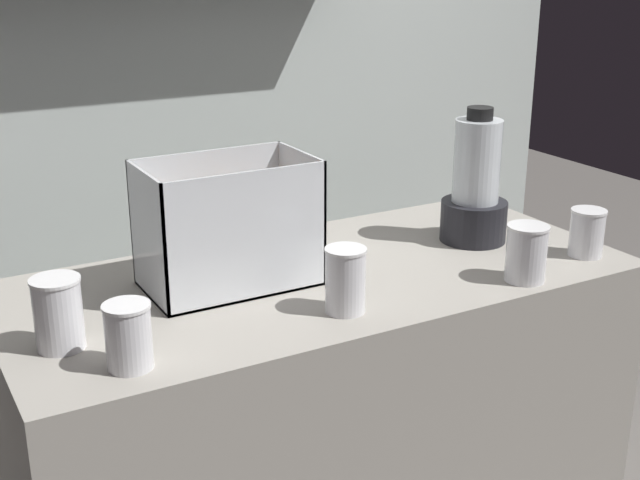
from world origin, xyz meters
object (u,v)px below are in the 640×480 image
(juice_cup_carrot_far_left, at_px, (59,318))
(juice_cup_beet_right, at_px, (526,257))
(carrot_display_bin, at_px, (229,246))
(juice_cup_mango_far_right, at_px, (587,235))
(juice_cup_orange_left, at_px, (129,339))
(blender_pitcher, at_px, (475,190))
(juice_cup_pomegranate_middle, at_px, (345,284))

(juice_cup_carrot_far_left, relative_size, juice_cup_beet_right, 1.08)
(carrot_display_bin, distance_m, juice_cup_mango_far_right, 0.84)
(carrot_display_bin, distance_m, juice_cup_orange_left, 0.40)
(juice_cup_carrot_far_left, bearing_deg, carrot_display_bin, 18.52)
(carrot_display_bin, bearing_deg, juice_cup_mango_far_right, -16.94)
(juice_cup_orange_left, xyz_separation_m, juice_cup_mango_far_right, (1.10, 0.02, -0.00))
(blender_pitcher, distance_m, juice_cup_mango_far_right, 0.28)
(carrot_display_bin, xyz_separation_m, blender_pitcher, (0.64, -0.03, 0.04))
(blender_pitcher, xyz_separation_m, juice_cup_carrot_far_left, (-1.03, -0.10, -0.07))
(juice_cup_carrot_far_left, height_order, juice_cup_beet_right, juice_cup_carrot_far_left)
(juice_cup_carrot_far_left, distance_m, juice_cup_beet_right, 0.97)
(juice_cup_orange_left, xyz_separation_m, juice_cup_pomegranate_middle, (0.45, 0.02, 0.00))
(juice_cup_orange_left, bearing_deg, juice_cup_beet_right, -1.81)
(carrot_display_bin, height_order, juice_cup_carrot_far_left, carrot_display_bin)
(blender_pitcher, relative_size, juice_cup_beet_right, 2.64)
(carrot_display_bin, bearing_deg, juice_cup_carrot_far_left, -161.48)
(juice_cup_pomegranate_middle, bearing_deg, juice_cup_orange_left, -177.20)
(juice_cup_pomegranate_middle, xyz_separation_m, juice_cup_mango_far_right, (0.66, 0.00, -0.01))
(juice_cup_beet_right, xyz_separation_m, juice_cup_mango_far_right, (0.23, 0.05, -0.00))
(juice_cup_pomegranate_middle, bearing_deg, blender_pitcher, 23.52)
(juice_cup_orange_left, relative_size, juice_cup_pomegranate_middle, 0.89)
(juice_cup_pomegranate_middle, distance_m, juice_cup_mango_far_right, 0.66)
(juice_cup_carrot_far_left, relative_size, juice_cup_mango_far_right, 1.20)
(juice_cup_orange_left, height_order, juice_cup_beet_right, juice_cup_beet_right)
(blender_pitcher, relative_size, juice_cup_mango_far_right, 2.95)
(blender_pitcher, xyz_separation_m, juice_cup_orange_left, (-0.94, -0.24, -0.07))
(juice_cup_orange_left, relative_size, juice_cup_mango_far_right, 1.06)
(carrot_display_bin, bearing_deg, blender_pitcher, -2.49)
(blender_pitcher, height_order, juice_cup_pomegranate_middle, blender_pitcher)
(juice_cup_pomegranate_middle, xyz_separation_m, juice_cup_beet_right, (0.43, -0.05, -0.01))
(carrot_display_bin, relative_size, juice_cup_carrot_far_left, 2.64)
(juice_cup_mango_far_right, bearing_deg, juice_cup_pomegranate_middle, -179.99)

